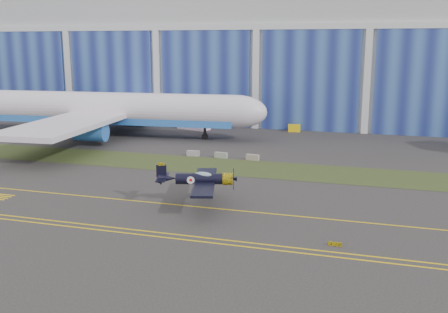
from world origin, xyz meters
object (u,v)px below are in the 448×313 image
(jetliner, at_px, (108,74))
(shipping_container, at_px, (194,122))
(warbird, at_px, (200,179))
(tug, at_px, (294,128))

(jetliner, distance_m, shipping_container, 20.20)
(warbird, height_order, shipping_container, warbird)
(shipping_container, bearing_deg, jetliner, -118.99)
(jetliner, relative_size, tug, 29.90)
(tug, bearing_deg, jetliner, -165.27)
(warbird, xyz_separation_m, jetliner, (-31.25, 36.75, 8.77))
(tug, bearing_deg, shipping_container, 178.82)
(warbird, distance_m, shipping_container, 52.15)
(warbird, relative_size, shipping_container, 2.08)
(warbird, bearing_deg, shipping_container, 95.01)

